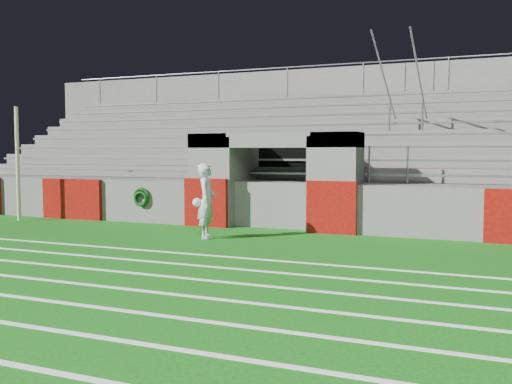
% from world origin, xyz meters
% --- Properties ---
extents(ground, '(90.00, 90.00, 0.00)m').
position_xyz_m(ground, '(0.00, 0.00, 0.00)').
color(ground, '#0F530D').
rests_on(ground, ground).
extents(field_post, '(0.11, 0.11, 3.45)m').
position_xyz_m(field_post, '(-7.74, 2.02, 1.72)').
color(field_post, beige).
rests_on(field_post, ground).
extents(field_markings, '(28.00, 8.09, 0.01)m').
position_xyz_m(field_markings, '(0.00, -5.00, 0.01)').
color(field_markings, white).
rests_on(field_markings, ground).
extents(stadium_structure, '(26.00, 8.48, 5.42)m').
position_xyz_m(stadium_structure, '(0.00, 7.97, 1.49)').
color(stadium_structure, '#5A5755').
rests_on(stadium_structure, ground).
extents(goalkeeper_with_ball, '(0.63, 0.76, 1.81)m').
position_xyz_m(goalkeeper_with_ball, '(-0.79, 1.07, 0.91)').
color(goalkeeper_with_ball, silver).
rests_on(goalkeeper_with_ball, ground).
extents(hose_coil, '(0.55, 0.14, 0.56)m').
position_xyz_m(hose_coil, '(-3.93, 2.93, 0.75)').
color(hose_coil, '#0B3B10').
rests_on(hose_coil, ground).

